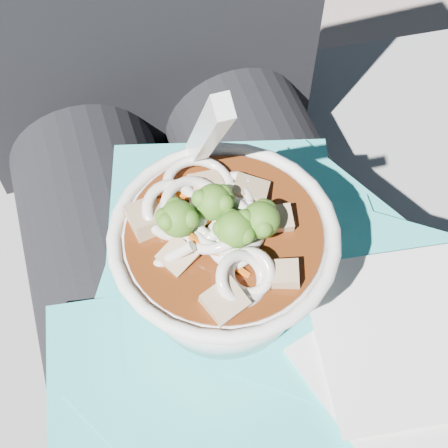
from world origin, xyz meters
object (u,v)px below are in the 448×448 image
object	(u,v)px
stone_ledge	(193,322)
person_body	(195,232)
plastic_bag	(262,323)
udon_bowl	(223,254)
lap	(225,331)

from	to	relation	value
stone_ledge	person_body	world-z (taller)	person_body
plastic_bag	udon_bowl	world-z (taller)	udon_bowl
lap	stone_ledge	bearing A→B (deg)	90.00
stone_ledge	lap	xyz separation A→B (m)	(0.00, -0.15, 0.31)
stone_ledge	udon_bowl	world-z (taller)	udon_bowl
plastic_bag	udon_bowl	distance (m)	0.07
person_body	lap	bearing A→B (deg)	-90.00
lap	udon_bowl	xyz separation A→B (m)	(-0.00, -0.01, 0.15)
person_body	plastic_bag	distance (m)	0.14
person_body	udon_bowl	distance (m)	0.16
stone_ledge	person_body	bearing A→B (deg)	-90.00
lap	plastic_bag	world-z (taller)	plastic_bag
lap	udon_bowl	size ratio (longest dim) A/B	2.44
person_body	udon_bowl	world-z (taller)	person_body
stone_ledge	lap	size ratio (longest dim) A/B	2.08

